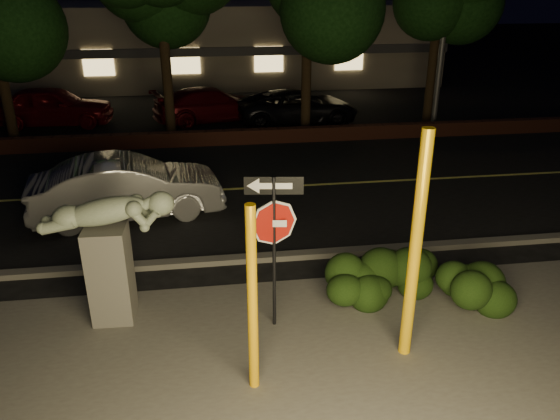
# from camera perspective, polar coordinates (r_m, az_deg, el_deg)

# --- Properties ---
(ground) EXTENTS (90.00, 90.00, 0.00)m
(ground) POSITION_cam_1_polar(r_m,az_deg,el_deg) (17.87, -3.63, 5.74)
(ground) COLOR black
(ground) RESTS_ON ground
(patio) EXTENTS (14.00, 6.00, 0.02)m
(patio) POSITION_cam_1_polar(r_m,az_deg,el_deg) (8.18, 3.12, -18.25)
(patio) COLOR #4C4944
(patio) RESTS_ON ground
(road) EXTENTS (80.00, 8.00, 0.01)m
(road) POSITION_cam_1_polar(r_m,az_deg,el_deg) (15.05, -2.68, 2.30)
(road) COLOR black
(road) RESTS_ON ground
(lane_marking) EXTENTS (80.00, 0.12, 0.00)m
(lane_marking) POSITION_cam_1_polar(r_m,az_deg,el_deg) (15.04, -2.68, 2.34)
(lane_marking) COLOR #CEC852
(lane_marking) RESTS_ON road
(curb) EXTENTS (80.00, 0.25, 0.12)m
(curb) POSITION_cam_1_polar(r_m,az_deg,el_deg) (11.32, -0.64, -4.92)
(curb) COLOR #4C4944
(curb) RESTS_ON ground
(brick_wall) EXTENTS (40.00, 0.35, 0.50)m
(brick_wall) POSITION_cam_1_polar(r_m,az_deg,el_deg) (19.03, -3.98, 7.64)
(brick_wall) COLOR #441E16
(brick_wall) RESTS_ON ground
(parking_lot) EXTENTS (40.00, 12.00, 0.01)m
(parking_lot) POSITION_cam_1_polar(r_m,az_deg,el_deg) (24.61, -5.01, 10.69)
(parking_lot) COLOR black
(parking_lot) RESTS_ON ground
(building) EXTENTS (22.00, 10.20, 4.00)m
(building) POSITION_cam_1_polar(r_m,az_deg,el_deg) (32.16, -6.05, 17.29)
(building) COLOR #6B6055
(building) RESTS_ON ground
(yellow_pole_left) EXTENTS (0.14, 0.14, 2.84)m
(yellow_pole_left) POSITION_cam_1_polar(r_m,az_deg,el_deg) (7.40, -2.90, -9.58)
(yellow_pole_left) COLOR #F9AF0B
(yellow_pole_left) RESTS_ON ground
(yellow_pole_right) EXTENTS (0.18, 0.18, 3.60)m
(yellow_pole_right) POSITION_cam_1_polar(r_m,az_deg,el_deg) (8.08, 13.94, -4.10)
(yellow_pole_right) COLOR yellow
(yellow_pole_right) RESTS_ON ground
(signpost) EXTENTS (0.90, 0.16, 2.66)m
(signpost) POSITION_cam_1_polar(r_m,az_deg,el_deg) (8.45, -0.64, -1.41)
(signpost) COLOR black
(signpost) RESTS_ON ground
(sculpture) EXTENTS (2.14, 0.69, 2.29)m
(sculpture) POSITION_cam_1_polar(r_m,az_deg,el_deg) (9.29, -17.45, -3.42)
(sculpture) COLOR #4C4944
(sculpture) RESTS_ON ground
(hedge_center) EXTENTS (1.92, 1.34, 0.91)m
(hedge_center) POSITION_cam_1_polar(r_m,az_deg,el_deg) (9.79, 7.13, -7.37)
(hedge_center) COLOR black
(hedge_center) RESTS_ON ground
(hedge_right) EXTENTS (1.75, 1.15, 1.06)m
(hedge_right) POSITION_cam_1_polar(r_m,az_deg,el_deg) (10.31, 12.42, -5.62)
(hedge_right) COLOR black
(hedge_right) RESTS_ON ground
(hedge_far_right) EXTENTS (1.56, 1.13, 0.99)m
(hedge_far_right) POSITION_cam_1_polar(r_m,az_deg,el_deg) (10.25, 19.84, -6.95)
(hedge_far_right) COLOR black
(hedge_far_right) RESTS_ON ground
(silver_sedan) EXTENTS (4.67, 2.26, 1.48)m
(silver_sedan) POSITION_cam_1_polar(r_m,az_deg,el_deg) (13.53, -15.67, 2.24)
(silver_sedan) COLOR silver
(silver_sedan) RESTS_ON ground
(parked_car_red) EXTENTS (4.51, 1.98, 1.51)m
(parked_car_red) POSITION_cam_1_polar(r_m,az_deg,el_deg) (22.99, -22.68, 9.99)
(parked_car_red) COLOR maroon
(parked_car_red) RESTS_ON ground
(parked_car_darkred) EXTENTS (4.92, 3.08, 1.33)m
(parked_car_darkred) POSITION_cam_1_polar(r_m,az_deg,el_deg) (22.12, -7.15, 10.88)
(parked_car_darkred) COLOR #46070C
(parked_car_darkred) RESTS_ON ground
(parked_car_dark) EXTENTS (4.79, 2.41, 1.30)m
(parked_car_dark) POSITION_cam_1_polar(r_m,az_deg,el_deg) (21.64, 1.89, 10.73)
(parked_car_dark) COLOR black
(parked_car_dark) RESTS_ON ground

